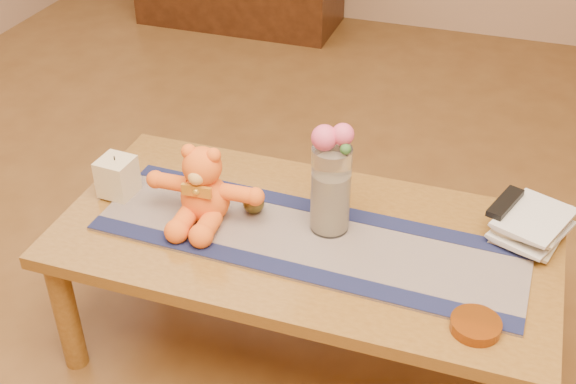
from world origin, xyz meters
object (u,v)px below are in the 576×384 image
(glass_vase, at_px, (331,189))
(book_bottom, at_px, (502,222))
(amber_dish, at_px, (476,325))
(bronze_ball, at_px, (254,203))
(tv_remote, at_px, (505,203))
(teddy_bear, at_px, (204,184))
(pillar_candle, at_px, (117,176))

(glass_vase, distance_m, book_bottom, 0.51)
(amber_dish, bearing_deg, bronze_ball, 158.27)
(glass_vase, distance_m, amber_dish, 0.53)
(tv_remote, bearing_deg, teddy_bear, -145.22)
(book_bottom, bearing_deg, amber_dish, -77.08)
(pillar_candle, distance_m, amber_dish, 1.11)
(teddy_bear, distance_m, bronze_ball, 0.16)
(teddy_bear, bearing_deg, bronze_ball, 24.42)
(bronze_ball, height_order, book_bottom, bronze_ball)
(teddy_bear, height_order, pillar_candle, teddy_bear)
(teddy_bear, height_order, book_bottom, teddy_bear)
(bronze_ball, distance_m, book_bottom, 0.71)
(tv_remote, bearing_deg, pillar_candle, -150.43)
(teddy_bear, xyz_separation_m, book_bottom, (0.81, 0.24, -0.11))
(glass_vase, distance_m, bronze_ball, 0.25)
(book_bottom, bearing_deg, teddy_bear, -147.67)
(teddy_bear, xyz_separation_m, glass_vase, (0.35, 0.06, 0.02))
(teddy_bear, bearing_deg, book_bottom, 14.11)
(pillar_candle, xyz_separation_m, bronze_ball, (0.42, 0.04, -0.03))
(book_bottom, height_order, tv_remote, tv_remote)
(teddy_bear, distance_m, tv_remote, 0.84)
(pillar_candle, relative_size, amber_dish, 0.96)
(glass_vase, relative_size, amber_dish, 2.13)
(bronze_ball, bearing_deg, tv_remote, 13.61)
(teddy_bear, bearing_deg, pillar_candle, 173.46)
(pillar_candle, xyz_separation_m, tv_remote, (1.11, 0.21, 0.02))
(bronze_ball, bearing_deg, pillar_candle, -174.76)
(teddy_bear, distance_m, amber_dish, 0.82)
(teddy_bear, bearing_deg, amber_dish, -16.67)
(glass_vase, xyz_separation_m, bronze_ball, (-0.23, 0.00, -0.10))
(pillar_candle, relative_size, glass_vase, 0.45)
(teddy_bear, height_order, amber_dish, teddy_bear)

